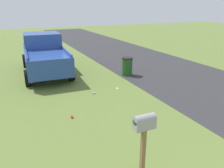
# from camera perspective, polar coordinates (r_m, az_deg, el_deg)

# --- Properties ---
(mailbox) EXTENTS (0.22, 0.47, 1.40)m
(mailbox) POSITION_cam_1_polar(r_m,az_deg,el_deg) (4.63, 8.41, -11.08)
(mailbox) COLOR brown
(mailbox) RESTS_ON ground
(pickup_truck) EXTENTS (5.55, 2.46, 2.09)m
(pickup_truck) POSITION_cam_1_polar(r_m,az_deg,el_deg) (12.50, -17.34, 7.89)
(pickup_truck) COLOR #284793
(pickup_truck) RESTS_ON ground
(trash_bin) EXTENTS (0.57, 0.57, 0.96)m
(trash_bin) POSITION_cam_1_polar(r_m,az_deg,el_deg) (11.53, 3.96, 4.63)
(trash_bin) COLOR #1E4C1E
(trash_bin) RESTS_ON ground
(litter_can_near_hydrant) EXTENTS (0.11, 0.14, 0.07)m
(litter_can_near_hydrant) POSITION_cam_1_polar(r_m,az_deg,el_deg) (9.18, -4.82, -2.36)
(litter_can_near_hydrant) COLOR silver
(litter_can_near_hydrant) RESTS_ON ground
(litter_can_midfield_b) EXTENTS (0.13, 0.08, 0.07)m
(litter_can_midfield_b) POSITION_cam_1_polar(r_m,az_deg,el_deg) (7.37, -10.42, -8.44)
(litter_can_midfield_b) COLOR red
(litter_can_midfield_b) RESTS_ON ground
(litter_wrapper_far_scatter) EXTENTS (0.14, 0.15, 0.01)m
(litter_wrapper_far_scatter) POSITION_cam_1_polar(r_m,az_deg,el_deg) (9.77, 1.37, -1.09)
(litter_wrapper_far_scatter) COLOR silver
(litter_wrapper_far_scatter) RESTS_ON ground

